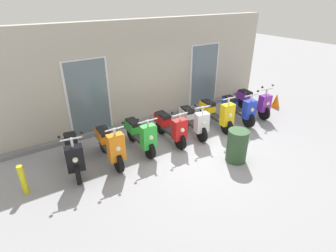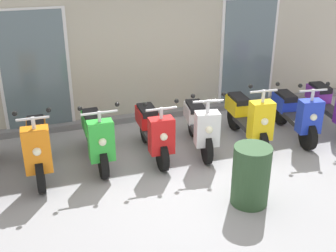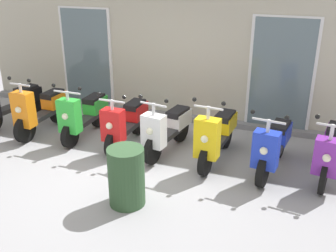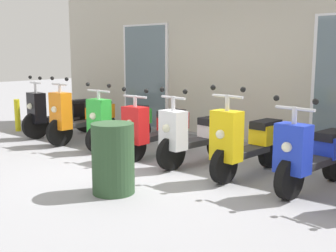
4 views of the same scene
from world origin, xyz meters
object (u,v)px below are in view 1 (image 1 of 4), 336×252
at_px(scooter_orange, 110,145).
at_px(scooter_black, 73,153).
at_px(scooter_green, 140,134).
at_px(scooter_white, 194,120).
at_px(traffic_cone, 276,101).
at_px(scooter_purple, 253,101).
at_px(scooter_blue, 238,108).
at_px(scooter_yellow, 217,113).
at_px(scooter_red, 170,127).
at_px(curb_bollard, 23,180).
at_px(trash_bin, 237,146).

bearing_deg(scooter_orange, scooter_black, 169.70).
xyz_separation_m(scooter_orange, scooter_green, (0.92, 0.11, -0.03)).
relative_size(scooter_black, scooter_white, 1.08).
relative_size(scooter_black, traffic_cone, 3.20).
bearing_deg(scooter_white, scooter_purple, 1.42).
bearing_deg(scooter_blue, scooter_green, 177.82).
bearing_deg(scooter_black, scooter_yellow, -1.97).
xyz_separation_m(scooter_red, curb_bollard, (-3.87, -0.18, -0.12)).
relative_size(scooter_blue, scooter_purple, 0.98).
height_order(scooter_red, trash_bin, scooter_red).
distance_m(scooter_yellow, scooter_purple, 1.83).
xyz_separation_m(scooter_orange, trash_bin, (2.71, -1.70, -0.07)).
height_order(trash_bin, traffic_cone, trash_bin).
xyz_separation_m(scooter_orange, traffic_cone, (6.61, 0.02, -0.24)).
relative_size(scooter_black, curb_bollard, 2.37).
relative_size(scooter_white, scooter_yellow, 0.95).
relative_size(scooter_black, scooter_blue, 1.03).
xyz_separation_m(scooter_red, scooter_yellow, (1.73, -0.05, 0.02)).
bearing_deg(scooter_black, traffic_cone, -1.03).
bearing_deg(scooter_green, scooter_purple, -0.12).
bearing_deg(scooter_orange, scooter_red, 1.59).
xyz_separation_m(scooter_orange, scooter_red, (1.85, 0.05, -0.03)).
distance_m(scooter_orange, curb_bollard, 2.03).
relative_size(scooter_white, traffic_cone, 2.95).
relative_size(scooter_green, trash_bin, 1.77).
bearing_deg(scooter_white, scooter_orange, -179.20).
xyz_separation_m(scooter_red, scooter_blue, (2.68, -0.07, -0.01)).
distance_m(scooter_blue, traffic_cone, 2.09).
bearing_deg(scooter_blue, scooter_red, 178.40).
xyz_separation_m(scooter_white, curb_bollard, (-4.69, -0.17, -0.12)).
xyz_separation_m(scooter_orange, scooter_yellow, (3.58, 0.00, -0.01)).
bearing_deg(scooter_red, scooter_orange, -178.41).
distance_m(scooter_black, traffic_cone, 7.48).
distance_m(scooter_red, curb_bollard, 3.87).
height_order(scooter_yellow, scooter_purple, scooter_yellow).
relative_size(scooter_purple, traffic_cone, 3.17).
xyz_separation_m(scooter_green, curb_bollard, (-2.93, -0.24, -0.12)).
bearing_deg(scooter_green, traffic_cone, -0.92).
height_order(scooter_red, traffic_cone, scooter_red).
distance_m(scooter_purple, curb_bollard, 7.42).
distance_m(curb_bollard, trash_bin, 4.98).
height_order(scooter_yellow, trash_bin, scooter_yellow).
xyz_separation_m(curb_bollard, trash_bin, (4.72, -1.57, 0.08)).
distance_m(scooter_orange, scooter_red, 1.85).
xyz_separation_m(scooter_green, traffic_cone, (5.70, -0.09, -0.21)).
bearing_deg(scooter_red, curb_bollard, -177.32).
xyz_separation_m(scooter_purple, traffic_cone, (1.21, -0.08, -0.21)).
bearing_deg(curb_bollard, traffic_cone, 1.01).
relative_size(scooter_yellow, trash_bin, 1.87).
relative_size(scooter_black, scooter_yellow, 1.03).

